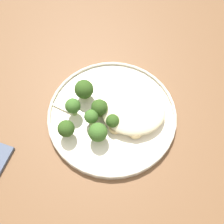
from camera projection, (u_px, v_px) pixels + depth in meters
name	position (u px, v px, depth m)	size (l,w,h in m)	color
ground	(104.00, 192.00, 1.21)	(6.00, 6.00, 0.00)	#2D2B28
wooden_dining_table	(97.00, 143.00, 0.63)	(1.40, 1.00, 0.74)	brown
dinner_plate	(112.00, 114.00, 0.57)	(0.29, 0.29, 0.02)	beige
noodle_bed	(133.00, 111.00, 0.55)	(0.14, 0.12, 0.03)	beige
seared_scallop_tiny_bay	(135.00, 131.00, 0.53)	(0.03, 0.03, 0.02)	#E5C689
seared_scallop_half_hidden	(115.00, 127.00, 0.54)	(0.03, 0.03, 0.01)	#DBB77A
seared_scallop_right_edge	(133.00, 110.00, 0.56)	(0.02, 0.02, 0.01)	beige
seared_scallop_large_seared	(125.00, 102.00, 0.56)	(0.04, 0.04, 0.02)	beige
seared_scallop_center_golden	(136.00, 119.00, 0.55)	(0.03, 0.03, 0.01)	#DBB77A
broccoli_floret_beside_noodles	(91.00, 117.00, 0.53)	(0.03, 0.03, 0.05)	#7A994C
broccoli_floret_rear_charred	(99.00, 108.00, 0.54)	(0.04, 0.04, 0.05)	#7A994C
broccoli_floret_left_leaning	(73.00, 106.00, 0.54)	(0.03, 0.03, 0.05)	#89A356
broccoli_floret_center_pile	(98.00, 132.00, 0.51)	(0.04, 0.04, 0.05)	#89A356
broccoli_floret_tall_stalk	(113.00, 121.00, 0.53)	(0.03, 0.03, 0.04)	#89A356
broccoli_floret_split_head	(84.00, 89.00, 0.56)	(0.04, 0.04, 0.05)	#89A356
broccoli_floret_front_edge	(66.00, 129.00, 0.52)	(0.04, 0.04, 0.05)	#89A356
onion_sliver_short_strip	(64.00, 109.00, 0.57)	(0.06, 0.01, 0.00)	silver
onion_sliver_long_sliver	(114.00, 121.00, 0.55)	(0.05, 0.01, 0.00)	silver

